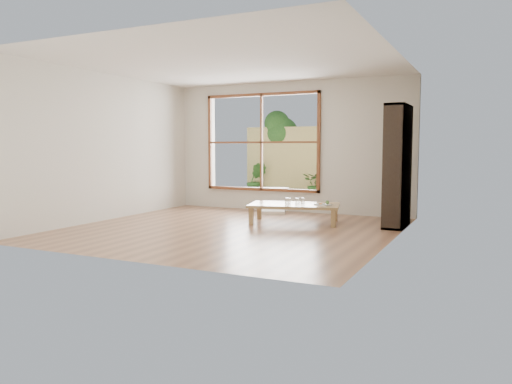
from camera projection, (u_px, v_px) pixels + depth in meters
ground at (232, 229)px, 7.95m from camera, size 5.00×5.00×0.00m
low_table at (294, 206)px, 8.56m from camera, size 1.68×1.19×0.33m
floor_cushion at (273, 212)px, 9.81m from camera, size 0.60×0.60×0.07m
bookshelf at (398, 166)px, 8.11m from camera, size 0.32×0.89×1.98m
glass_tall at (287, 201)px, 8.41m from camera, size 0.06×0.06×0.12m
glass_mid at (303, 201)px, 8.65m from camera, size 0.06×0.06×0.09m
glass_short at (297, 201)px, 8.61m from camera, size 0.07×0.07×0.09m
glass_small at (289, 201)px, 8.64m from camera, size 0.07×0.07×0.09m
food_tray at (324, 204)px, 8.36m from camera, size 0.31×0.27×0.08m
deck at (283, 204)px, 11.41m from camera, size 2.80×2.00×0.05m
garden_bench at (263, 190)px, 11.29m from camera, size 1.18×0.74×0.36m
bamboo_fence at (299, 164)px, 12.22m from camera, size 2.80×0.06×1.80m
shrub_right at (320, 183)px, 11.63m from camera, size 0.94×0.87×0.86m
shrub_left at (256, 180)px, 12.43m from camera, size 0.60×0.55×0.90m
garden_tree at (278, 134)px, 12.72m from camera, size 1.04×0.85×2.22m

